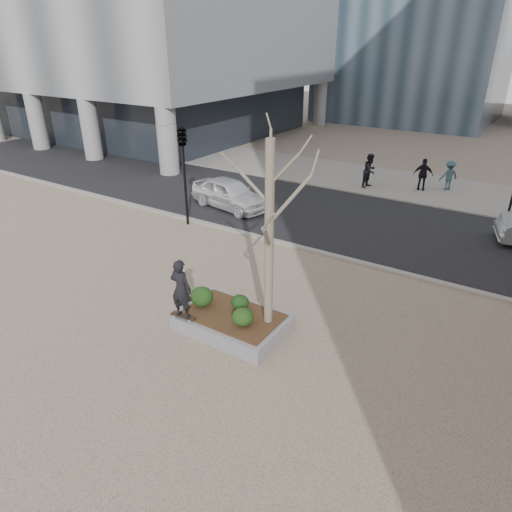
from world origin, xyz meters
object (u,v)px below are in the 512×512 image
Objects in this scene: planter at (233,322)px; skateboard at (183,317)px; skateboarder at (181,289)px; police_car at (230,193)px.

planter is 3.85× the size of skateboard.
skateboard is at bearing 180.00° from skateboarder.
planter is at bearing -148.42° from skateboarder.
skateboarder is 0.41× the size of police_car.
police_car is at bearing -67.35° from skateboarder.
planter is 10.42m from police_car.
skateboard is 10.53m from police_car.
skateboard is 0.45× the size of skateboarder.
skateboarder is at bearing 0.00° from skateboard.
planter is at bearing -133.09° from police_car.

